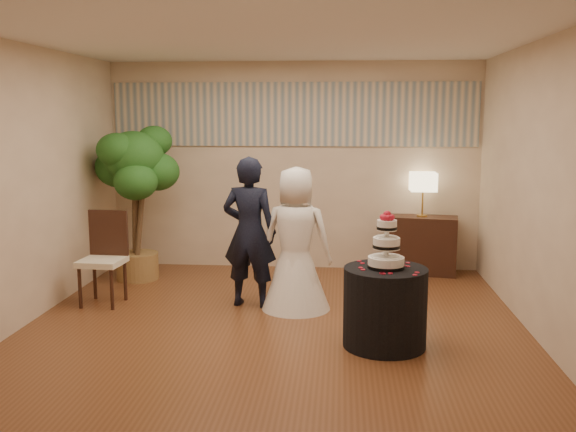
# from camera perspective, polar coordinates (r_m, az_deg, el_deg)

# --- Properties ---
(floor) EXTENTS (5.00, 5.00, 0.00)m
(floor) POSITION_cam_1_polar(r_m,az_deg,el_deg) (6.57, -1.17, -9.63)
(floor) COLOR brown
(floor) RESTS_ON ground
(ceiling) EXTENTS (5.00, 5.00, 0.00)m
(ceiling) POSITION_cam_1_polar(r_m,az_deg,el_deg) (6.26, -1.26, 15.44)
(ceiling) COLOR white
(ceiling) RESTS_ON wall_back
(wall_back) EXTENTS (5.00, 0.06, 2.80)m
(wall_back) POSITION_cam_1_polar(r_m,az_deg,el_deg) (8.74, 0.49, 4.43)
(wall_back) COLOR beige
(wall_back) RESTS_ON ground
(wall_front) EXTENTS (5.00, 0.06, 2.80)m
(wall_front) POSITION_cam_1_polar(r_m,az_deg,el_deg) (3.81, -5.12, -1.61)
(wall_front) COLOR beige
(wall_front) RESTS_ON ground
(wall_left) EXTENTS (0.06, 5.00, 2.80)m
(wall_left) POSITION_cam_1_polar(r_m,az_deg,el_deg) (6.98, -22.12, 2.60)
(wall_left) COLOR beige
(wall_left) RESTS_ON ground
(wall_right) EXTENTS (0.06, 5.00, 2.80)m
(wall_right) POSITION_cam_1_polar(r_m,az_deg,el_deg) (6.50, 21.30, 2.22)
(wall_right) COLOR beige
(wall_right) RESTS_ON ground
(mural_border) EXTENTS (4.90, 0.02, 0.85)m
(mural_border) POSITION_cam_1_polar(r_m,az_deg,el_deg) (8.69, 0.48, 9.03)
(mural_border) COLOR #A5A398
(mural_border) RESTS_ON wall_back
(groom) EXTENTS (0.66, 0.48, 1.66)m
(groom) POSITION_cam_1_polar(r_m,az_deg,el_deg) (7.01, -3.44, -1.44)
(groom) COLOR black
(groom) RESTS_ON floor
(bride) EXTENTS (0.87, 0.86, 1.56)m
(bride) POSITION_cam_1_polar(r_m,az_deg,el_deg) (6.90, 0.72, -2.02)
(bride) COLOR white
(bride) RESTS_ON floor
(cake_table) EXTENTS (0.85, 0.85, 0.73)m
(cake_table) POSITION_cam_1_polar(r_m,az_deg,el_deg) (5.95, 8.61, -8.03)
(cake_table) COLOR black
(cake_table) RESTS_ON floor
(wedding_cake) EXTENTS (0.33, 0.33, 0.52)m
(wedding_cake) POSITION_cam_1_polar(r_m,az_deg,el_deg) (5.80, 8.76, -2.08)
(wedding_cake) COLOR white
(wedding_cake) RESTS_ON cake_table
(console) EXTENTS (0.98, 0.56, 0.77)m
(console) POSITION_cam_1_polar(r_m,az_deg,el_deg) (8.71, 11.74, -2.53)
(console) COLOR black
(console) RESTS_ON floor
(table_lamp) EXTENTS (0.33, 0.33, 0.58)m
(table_lamp) POSITION_cam_1_polar(r_m,az_deg,el_deg) (8.60, 11.89, 1.88)
(table_lamp) COLOR beige
(table_lamp) RESTS_ON console
(ficus_tree) EXTENTS (1.33, 1.33, 2.00)m
(ficus_tree) POSITION_cam_1_polar(r_m,az_deg,el_deg) (8.34, -13.43, 1.20)
(ficus_tree) COLOR #245C1E
(ficus_tree) RESTS_ON floor
(side_chair) EXTENTS (0.50, 0.52, 1.03)m
(side_chair) POSITION_cam_1_polar(r_m,az_deg,el_deg) (7.40, -16.22, -3.68)
(side_chair) COLOR black
(side_chair) RESTS_ON floor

